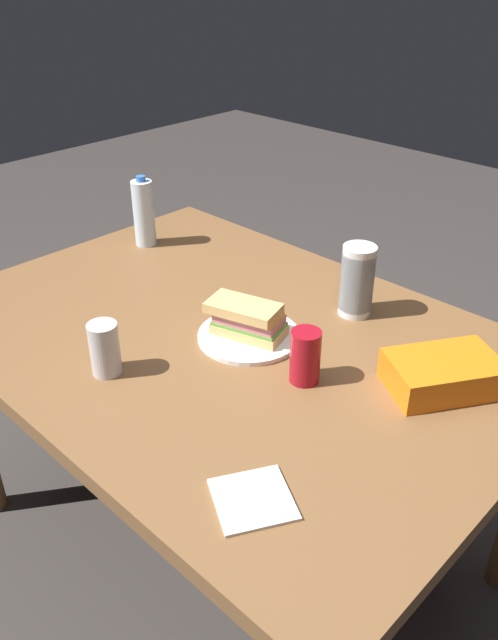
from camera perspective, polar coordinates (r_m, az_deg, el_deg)
ground_plane at (r=2.04m, az=-1.57°, el=-18.92°), size 8.00×8.00×0.00m
dining_table at (r=1.60m, az=-1.89°, el=-3.93°), size 1.43×1.01×0.73m
paper_plate at (r=1.53m, az=-0.00°, el=-1.41°), size 0.25×0.25×0.01m
sandwich at (r=1.51m, az=-0.16°, el=0.09°), size 0.20×0.14×0.08m
soda_can_red at (r=1.37m, az=5.01°, el=-3.24°), size 0.07×0.07×0.12m
chip_bag at (r=1.42m, az=16.86°, el=-4.58°), size 0.25×0.27×0.07m
water_bottle_tall at (r=2.01m, az=-9.33°, el=9.37°), size 0.07×0.07×0.22m
plastic_cup_stack at (r=1.62m, az=9.57°, el=3.46°), size 0.08×0.08×0.18m
soda_can_silver at (r=1.42m, az=-12.69°, el=-2.50°), size 0.07×0.07×0.12m
paper_napkin at (r=1.13m, az=0.35°, el=-15.63°), size 0.18×0.18×0.01m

